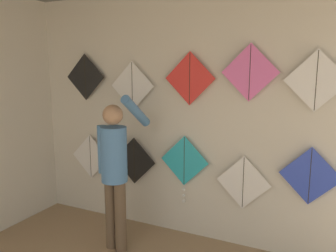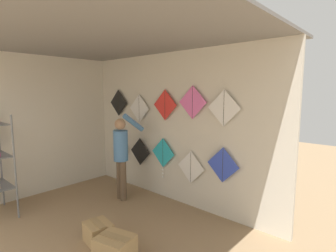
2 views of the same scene
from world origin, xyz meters
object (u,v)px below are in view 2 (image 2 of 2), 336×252
(kite_9, at_px, (224,108))
(kite_5, at_px, (118,103))
(kite_3, at_px, (191,167))
(kite_8, at_px, (192,102))
(kite_6, at_px, (139,108))
(kite_7, at_px, (165,105))
(cardboard_box, at_px, (115,248))
(kite_2, at_px, (163,155))
(kite_4, at_px, (223,165))
(cardboard_box_spare, at_px, (98,232))
(kite_0, at_px, (120,148))
(shopkeeper, at_px, (121,151))
(kite_1, at_px, (140,152))

(kite_9, bearing_deg, kite_5, 180.00)
(kite_3, height_order, kite_8, kite_8)
(kite_6, bearing_deg, kite_7, 0.00)
(cardboard_box, relative_size, kite_5, 0.89)
(kite_5, distance_m, kite_9, 2.67)
(kite_2, bearing_deg, kite_4, 0.04)
(cardboard_box, xyz_separation_m, kite_8, (-0.17, 1.80, 1.75))
(cardboard_box_spare, height_order, kite_9, kite_9)
(cardboard_box_spare, height_order, kite_4, kite_4)
(kite_4, distance_m, kite_7, 1.56)
(kite_2, bearing_deg, kite_0, 179.96)
(shopkeeper, distance_m, kite_1, 0.61)
(cardboard_box_spare, bearing_deg, kite_5, 135.35)
(shopkeeper, relative_size, cardboard_box_spare, 4.00)
(kite_2, distance_m, kite_5, 1.67)
(kite_2, xyz_separation_m, kite_6, (-0.67, 0.00, 0.87))
(kite_6, distance_m, kite_7, 0.73)
(shopkeeper, height_order, kite_2, shopkeeper)
(cardboard_box_spare, height_order, kite_0, kite_0)
(kite_6, relative_size, kite_7, 1.00)
(kite_3, bearing_deg, kite_7, 180.00)
(kite_5, height_order, kite_7, kite_5)
(kite_6, bearing_deg, kite_0, 180.00)
(kite_0, relative_size, kite_3, 1.00)
(kite_5, height_order, kite_8, kite_8)
(kite_1, xyz_separation_m, kite_7, (0.72, 0.00, 1.01))
(shopkeeper, xyz_separation_m, cardboard_box_spare, (0.94, -1.15, -0.81))
(kite_2, xyz_separation_m, kite_5, (-1.36, 0.00, 0.97))
(kite_3, bearing_deg, kite_1, 180.00)
(kite_2, height_order, kite_5, kite_5)
(kite_0, height_order, kite_4, kite_4)
(kite_0, bearing_deg, kite_7, 0.00)
(cardboard_box_spare, distance_m, kite_0, 2.54)
(cardboard_box, bearing_deg, kite_7, 114.30)
(kite_4, height_order, kite_7, kite_7)
(kite_1, xyz_separation_m, kite_3, (1.34, 0.00, -0.07))
(cardboard_box, relative_size, kite_7, 0.89)
(kite_6, bearing_deg, kite_1, 0.00)
(kite_4, bearing_deg, kite_1, 180.00)
(cardboard_box, relative_size, kite_0, 0.89)
(kite_4, xyz_separation_m, kite_6, (-1.99, 0.00, 0.83))
(kite_0, relative_size, kite_9, 1.00)
(cardboard_box_spare, bearing_deg, kite_1, 121.37)
(kite_5, relative_size, kite_6, 1.00)
(shopkeeper, xyz_separation_m, kite_7, (0.60, 0.58, 0.88))
(kite_1, bearing_deg, kite_2, -0.08)
(cardboard_box_spare, xyz_separation_m, kite_4, (0.92, 1.74, 0.77))
(kite_4, distance_m, kite_8, 1.16)
(kite_1, height_order, kite_3, kite_1)
(cardboard_box_spare, height_order, kite_6, kite_6)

